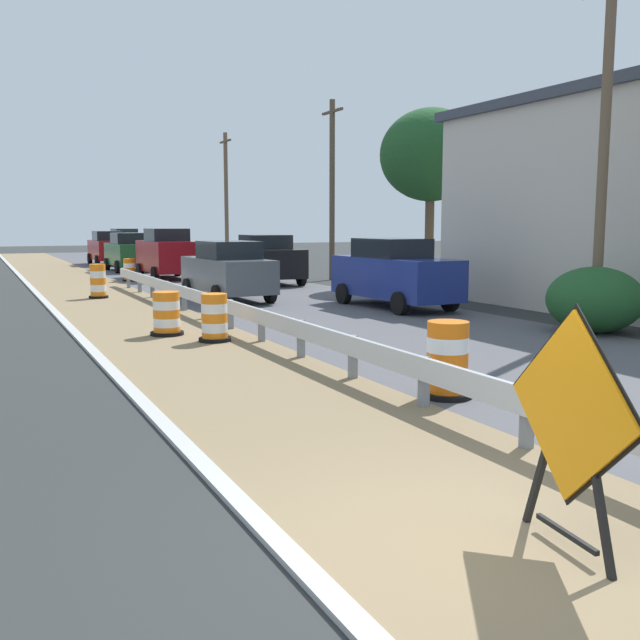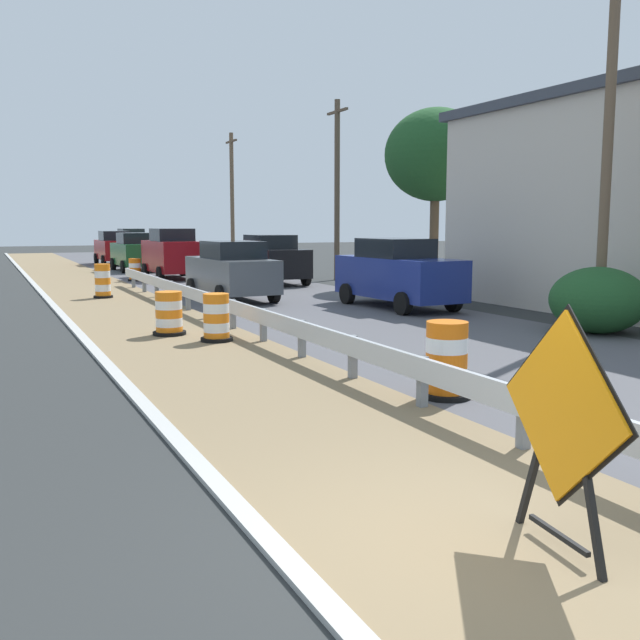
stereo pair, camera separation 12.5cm
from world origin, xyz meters
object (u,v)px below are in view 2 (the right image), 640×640
object	(u,v)px
utility_pole_mid	(337,188)
car_trailing_far_lane	(232,271)
traffic_barrel_far	(103,283)
car_distant_b	(115,248)
traffic_barrel_nearest	(446,363)
car_mid_far_lane	(398,273)
utility_pole_far	(232,197)
traffic_barrel_mid	(169,316)
car_lead_far_lane	(172,254)
warning_sign_diamond	(562,418)
car_trailing_near_lane	(272,259)
car_distant_a	(132,241)
traffic_barrel_close	(216,320)
traffic_barrel_farther	(135,271)
car_lead_near_lane	(136,252)
utility_pole_near	(608,144)

from	to	relation	value
utility_pole_mid	car_trailing_far_lane	bearing A→B (deg)	-138.93
traffic_barrel_far	car_distant_b	size ratio (longest dim) A/B	0.26
traffic_barrel_nearest	car_trailing_far_lane	bearing A→B (deg)	84.19
car_mid_far_lane	utility_pole_mid	size ratio (longest dim) A/B	0.61
traffic_barrel_nearest	utility_pole_far	size ratio (longest dim) A/B	0.14
traffic_barrel_mid	car_lead_far_lane	bearing A→B (deg)	75.98
warning_sign_diamond	car_trailing_near_lane	bearing A→B (deg)	-98.42
car_distant_a	car_distant_b	world-z (taller)	car_distant_a
car_distant_b	car_trailing_far_lane	bearing A→B (deg)	179.94
car_lead_far_lane	traffic_barrel_close	bearing A→B (deg)	167.73
traffic_barrel_close	traffic_barrel_far	bearing A→B (deg)	94.43
traffic_barrel_nearest	traffic_barrel_close	world-z (taller)	traffic_barrel_nearest
traffic_barrel_farther	car_distant_a	world-z (taller)	car_distant_a
car_lead_near_lane	car_mid_far_lane	world-z (taller)	car_mid_far_lane
traffic_barrel_far	car_trailing_near_lane	xyz separation A→B (m)	(7.21, 2.86, 0.49)
traffic_barrel_close	car_trailing_near_lane	distance (m)	14.55
traffic_barrel_nearest	car_distant_a	distance (m)	50.83
car_lead_near_lane	car_mid_far_lane	xyz separation A→B (m)	(3.72, -19.96, 0.02)
traffic_barrel_nearest	traffic_barrel_farther	size ratio (longest dim) A/B	1.13
utility_pole_far	warning_sign_diamond	bearing A→B (deg)	-104.89
car_lead_far_lane	car_mid_far_lane	size ratio (longest dim) A/B	0.88
traffic_barrel_far	car_mid_far_lane	bearing A→B (deg)	-41.45
car_mid_far_lane	utility_pole_mid	world-z (taller)	utility_pole_mid
car_distant_a	utility_pole_far	size ratio (longest dim) A/B	0.62
traffic_barrel_nearest	car_lead_far_lane	bearing A→B (deg)	85.47
traffic_barrel_close	utility_pole_mid	distance (m)	17.19
car_trailing_far_lane	utility_pole_far	bearing A→B (deg)	-20.47
car_lead_far_lane	utility_pole_far	world-z (taller)	utility_pole_far
traffic_barrel_nearest	car_distant_b	distance (m)	36.31
traffic_barrel_close	car_mid_far_lane	size ratio (longest dim) A/B	0.22
traffic_barrel_mid	car_mid_far_lane	size ratio (longest dim) A/B	0.21
warning_sign_diamond	car_distant_a	bearing A→B (deg)	-89.45
car_lead_far_lane	utility_pole_mid	xyz separation A→B (m)	(6.37, -3.98, 2.91)
traffic_barrel_close	car_lead_far_lane	xyz separation A→B (m)	(3.39, 17.67, 0.66)
traffic_barrel_farther	utility_pole_mid	world-z (taller)	utility_pole_mid
traffic_barrel_farther	car_trailing_far_lane	bearing A→B (deg)	-81.75
traffic_barrel_mid	traffic_barrel_farther	distance (m)	15.80
traffic_barrel_nearest	traffic_barrel_far	xyz separation A→B (m)	(-2.29, 16.38, 0.02)
car_lead_near_lane	utility_pole_mid	distance (m)	12.35
traffic_barrel_mid	traffic_barrel_farther	xyz separation A→B (m)	(2.28, 15.63, -0.00)
warning_sign_diamond	traffic_barrel_nearest	world-z (taller)	warning_sign_diamond
traffic_barrel_farther	utility_pole_far	distance (m)	13.11
warning_sign_diamond	traffic_barrel_close	world-z (taller)	warning_sign_diamond
car_lead_near_lane	traffic_barrel_mid	bearing A→B (deg)	169.61
car_trailing_near_lane	car_mid_far_lane	distance (m)	9.46
car_mid_far_lane	utility_pole_near	bearing A→B (deg)	17.86
car_lead_far_lane	car_trailing_far_lane	xyz separation A→B (m)	(-0.47, -9.95, -0.16)
warning_sign_diamond	car_trailing_near_lane	distance (m)	24.64
traffic_barrel_farther	traffic_barrel_far	bearing A→B (deg)	-109.41
utility_pole_far	traffic_barrel_mid	bearing A→B (deg)	-111.51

